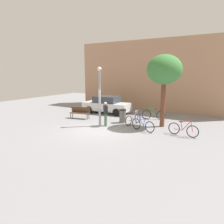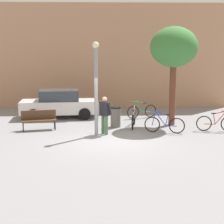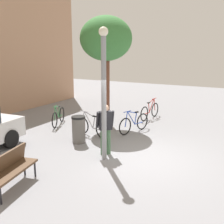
% 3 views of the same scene
% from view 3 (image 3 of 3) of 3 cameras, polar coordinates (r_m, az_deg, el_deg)
% --- Properties ---
extents(ground_plane, '(36.00, 36.00, 0.00)m').
position_cam_3_polar(ground_plane, '(8.91, 6.15, -9.42)').
color(ground_plane, gray).
extents(lamppost, '(0.28, 0.28, 4.01)m').
position_cam_3_polar(lamppost, '(8.15, -1.72, 5.15)').
color(lamppost, gray).
rests_on(lamppost, ground_plane).
extents(person_by_lamppost, '(0.59, 0.57, 1.67)m').
position_cam_3_polar(person_by_lamppost, '(8.82, -1.37, -2.93)').
color(person_by_lamppost, '#47704C').
rests_on(person_by_lamppost, ground_plane).
extents(park_bench, '(1.67, 0.83, 0.92)m').
position_cam_3_polar(park_bench, '(7.31, -20.53, -10.75)').
color(park_bench, '#513823').
rests_on(park_bench, ground_plane).
extents(plaza_tree, '(2.29, 2.29, 4.80)m').
position_cam_3_polar(plaza_tree, '(12.34, -1.26, 14.79)').
color(plaza_tree, brown).
rests_on(plaza_tree, ground_plane).
extents(bicycle_blue, '(1.75, 0.55, 0.97)m').
position_cam_3_polar(bicycle_blue, '(11.35, 4.58, -2.36)').
color(bicycle_blue, black).
rests_on(bicycle_blue, ground_plane).
extents(bicycle_silver, '(0.36, 1.79, 0.97)m').
position_cam_3_polar(bicycle_silver, '(10.86, -4.21, -3.07)').
color(bicycle_silver, black).
rests_on(bicycle_silver, ground_plane).
extents(bicycle_green, '(1.69, 0.74, 0.97)m').
position_cam_3_polar(bicycle_green, '(12.66, -11.12, -0.94)').
color(bicycle_green, black).
rests_on(bicycle_green, ground_plane).
extents(bicycle_red, '(1.80, 0.28, 0.97)m').
position_cam_3_polar(bicycle_red, '(13.64, 7.90, 0.19)').
color(bicycle_red, black).
rests_on(bicycle_red, ground_plane).
extents(trash_bin, '(0.51, 0.51, 1.00)m').
position_cam_3_polar(trash_bin, '(10.14, -6.96, -3.61)').
color(trash_bin, '#66605B').
rests_on(trash_bin, ground_plane).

